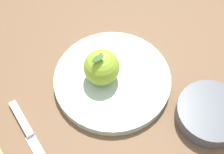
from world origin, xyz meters
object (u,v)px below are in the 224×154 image
side_bowl (211,112)px  apple (102,67)px  knife (34,141)px  dinner_plate (112,79)px

side_bowl → apple: bearing=-78.5°
apple → knife: bearing=-11.5°
apple → knife: (0.17, -0.04, -0.05)m
dinner_plate → apple: 0.05m
dinner_plate → knife: (0.18, -0.05, -0.01)m
knife → side_bowl: bearing=131.1°
apple → knife: apple is taller
apple → side_bowl: 0.22m
dinner_plate → side_bowl: bearing=99.5°
side_bowl → knife: bearing=-48.9°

